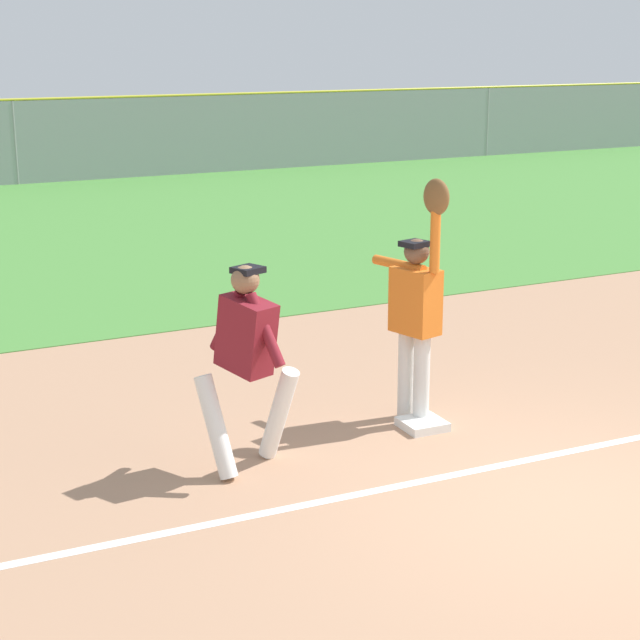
{
  "coord_description": "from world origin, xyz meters",
  "views": [
    {
      "loc": [
        -5.05,
        -5.69,
        3.47
      ],
      "look_at": [
        -0.98,
        2.27,
        1.05
      ],
      "focal_mm": 59.12,
      "sensor_mm": 36.0,
      "label": 1
    }
  ],
  "objects": [
    {
      "name": "first_base",
      "position": [
        -0.11,
        1.92,
        0.04
      ],
      "size": [
        0.39,
        0.39,
        0.08
      ],
      "primitive_type": "cube",
      "rotation": [
        0.0,
        0.0,
        -0.03
      ],
      "color": "white",
      "rests_on": "ground_plane"
    },
    {
      "name": "ground_plane",
      "position": [
        0.0,
        0.0,
        0.0
      ],
      "size": [
        70.95,
        70.95,
        0.0
      ],
      "primitive_type": "plane",
      "color": "tan"
    },
    {
      "name": "runner",
      "position": [
        -1.88,
        1.8,
        1.0
      ],
      "size": [
        0.87,
        0.82,
        1.72
      ],
      "rotation": [
        0.0,
        0.0,
        0.36
      ],
      "color": "white",
      "rests_on": "ground_plane"
    },
    {
      "name": "parked_car_white",
      "position": [
        5.47,
        24.29,
        0.67
      ],
      "size": [
        4.55,
        2.43,
        1.25
      ],
      "rotation": [
        0.0,
        0.0,
        -0.09
      ],
      "color": "white",
      "rests_on": "ground_plane"
    },
    {
      "name": "baseball",
      "position": [
        0.04,
        2.02,
        2.22
      ],
      "size": [
        0.07,
        0.07,
        0.07
      ],
      "primitive_type": "sphere",
      "color": "white"
    },
    {
      "name": "parked_car_tan",
      "position": [
        0.77,
        24.24,
        0.67
      ],
      "size": [
        4.58,
        2.49,
        1.25
      ],
      "rotation": [
        0.0,
        0.0,
        -0.11
      ],
      "color": "tan",
      "rests_on": "ground_plane"
    },
    {
      "name": "fielder",
      "position": [
        -0.07,
        2.12,
        1.12
      ],
      "size": [
        0.36,
        0.89,
        2.28
      ],
      "rotation": [
        0.0,
        0.0,
        3.38
      ],
      "color": "silver",
      "rests_on": "ground_plane"
    },
    {
      "name": "outfield_fence",
      "position": [
        0.0,
        20.18,
        1.02
      ],
      "size": [
        55.03,
        0.08,
        2.04
      ],
      "color": "#93999E",
      "rests_on": "ground_plane"
    },
    {
      "name": "outfield_grass",
      "position": [
        0.0,
        13.12,
        0.01
      ],
      "size": [
        54.95,
        14.11,
        0.01
      ],
      "primitive_type": "cube",
      "color": "#478438",
      "rests_on": "ground_plane"
    }
  ]
}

